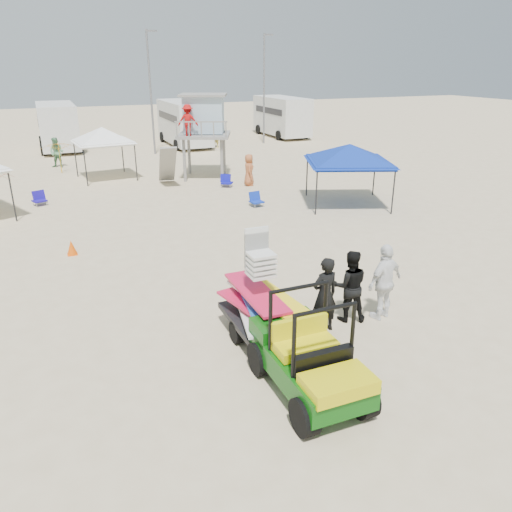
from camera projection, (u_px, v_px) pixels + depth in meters
name	position (u px, v px, depth m)	size (l,w,h in m)	color
ground	(289.00, 362.00, 10.75)	(140.00, 140.00, 0.00)	beige
utility_cart	(309.00, 351.00, 9.37)	(1.42, 2.71, 2.06)	#0B4B0C
surf_trailer	(260.00, 300.00, 11.37)	(1.40, 2.58, 2.36)	black
man_left	(325.00, 295.00, 11.68)	(0.68, 0.45, 1.88)	black
man_mid	(350.00, 286.00, 12.21)	(0.89, 0.70, 1.84)	black
man_right	(385.00, 282.00, 12.28)	(1.15, 0.48, 1.96)	white
lifeguard_tower	(201.00, 118.00, 26.74)	(3.56, 3.56, 4.35)	gray
canopy_blue	(350.00, 147.00, 21.73)	(4.40, 4.40, 3.11)	black
canopy_white_c	(102.00, 130.00, 26.63)	(3.07, 3.07, 3.19)	black
umbrella_b	(61.00, 158.00, 28.62)	(1.94, 1.98, 1.78)	#EDA515
cone_far	(72.00, 248.00, 16.65)	(0.34, 0.34, 0.50)	#F25407
beach_chair_a	(39.00, 198.00, 22.42)	(0.68, 0.75, 0.64)	#190D96
beach_chair_b	(256.00, 199.00, 22.24)	(0.61, 0.66, 0.64)	#102FAF
beach_chair_c	(226.00, 181.00, 25.71)	(0.73, 0.83, 0.64)	#0F0FA3
rv_mid_left	(57.00, 125.00, 36.00)	(2.65, 6.50, 3.25)	silver
rv_mid_right	(184.00, 121.00, 37.99)	(2.64, 7.00, 3.25)	silver
rv_far_right	(282.00, 115.00, 42.56)	(2.64, 6.60, 3.25)	silver
light_pole_left	(151.00, 94.00, 33.54)	(0.14, 0.14, 8.00)	slate
light_pole_right	(264.00, 90.00, 38.10)	(0.14, 0.14, 8.00)	slate
distant_beachgoers	(146.00, 153.00, 30.25)	(12.22, 13.25, 1.80)	#AE5B31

